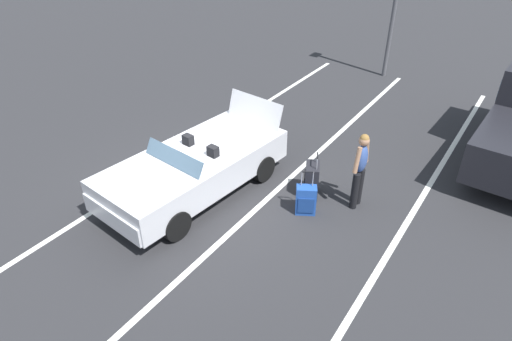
# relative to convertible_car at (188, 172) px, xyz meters

# --- Properties ---
(ground_plane) EXTENTS (80.00, 80.00, 0.00)m
(ground_plane) POSITION_rel_convertible_car_xyz_m (-0.20, 0.02, -0.59)
(ground_plane) COLOR #28282B
(lot_line_near) EXTENTS (18.00, 0.12, 0.01)m
(lot_line_near) POSITION_rel_convertible_car_xyz_m (-0.20, -1.26, -0.59)
(lot_line_near) COLOR silver
(lot_line_near) RESTS_ON ground_plane
(lot_line_mid) EXTENTS (18.00, 0.12, 0.01)m
(lot_line_mid) POSITION_rel_convertible_car_xyz_m (-0.20, 1.44, -0.59)
(lot_line_mid) COLOR silver
(lot_line_mid) RESTS_ON ground_plane
(lot_line_far) EXTENTS (18.00, 0.12, 0.01)m
(lot_line_far) POSITION_rel_convertible_car_xyz_m (-0.20, 4.14, -0.59)
(lot_line_far) COLOR silver
(lot_line_far) RESTS_ON ground_plane
(convertible_car) EXTENTS (4.30, 2.18, 1.53)m
(convertible_car) POSITION_rel_convertible_car_xyz_m (0.00, 0.00, 0.00)
(convertible_car) COLOR silver
(convertible_car) RESTS_ON ground_plane
(suitcase_large_black) EXTENTS (0.55, 0.46, 0.99)m
(suitcase_large_black) POSITION_rel_convertible_car_xyz_m (-1.47, 2.12, -0.22)
(suitcase_large_black) COLOR black
(suitcase_large_black) RESTS_ON ground_plane
(suitcase_medium_bright) EXTENTS (0.41, 0.47, 0.95)m
(suitcase_medium_bright) POSITION_rel_convertible_car_xyz_m (-0.86, 2.32, -0.28)
(suitcase_medium_bright) COLOR #1E479E
(suitcase_medium_bright) RESTS_ON ground_plane
(traveler_person) EXTENTS (0.60, 0.23, 1.65)m
(traveler_person) POSITION_rel_convertible_car_xyz_m (-1.66, 3.06, 0.34)
(traveler_person) COLOR black
(traveler_person) RESTS_ON ground_plane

